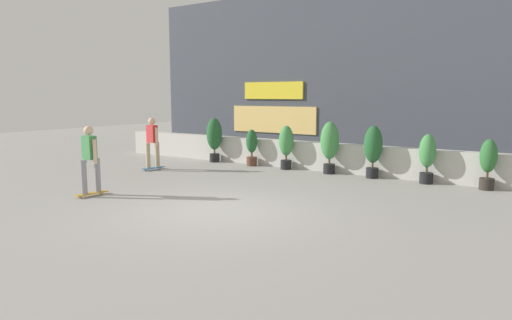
{
  "coord_description": "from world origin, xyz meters",
  "views": [
    {
      "loc": [
        5.97,
        -7.41,
        2.42
      ],
      "look_at": [
        0.0,
        1.5,
        0.9
      ],
      "focal_mm": 32.32,
      "sensor_mm": 36.0,
      "label": 1
    }
  ],
  "objects_px": {
    "potted_plant_0": "(214,136)",
    "potted_plant_6": "(488,162)",
    "potted_plant_2": "(286,144)",
    "potted_plant_4": "(373,148)",
    "potted_plant_1": "(252,146)",
    "skater_foreground": "(90,157)",
    "potted_plant_5": "(427,156)",
    "skater_far_right": "(152,141)",
    "potted_plant_3": "(330,143)"
  },
  "relations": [
    {
      "from": "potted_plant_0",
      "to": "skater_far_right",
      "type": "distance_m",
      "value": 2.59
    },
    {
      "from": "potted_plant_1",
      "to": "skater_foreground",
      "type": "distance_m",
      "value": 6.15
    },
    {
      "from": "potted_plant_0",
      "to": "potted_plant_6",
      "type": "xyz_separation_m",
      "value": [
        8.96,
        0.0,
        -0.21
      ]
    },
    {
      "from": "potted_plant_2",
      "to": "skater_far_right",
      "type": "height_order",
      "value": "skater_far_right"
    },
    {
      "from": "potted_plant_4",
      "to": "skater_far_right",
      "type": "height_order",
      "value": "skater_far_right"
    },
    {
      "from": "potted_plant_1",
      "to": "potted_plant_0",
      "type": "bearing_deg",
      "value": -180.0
    },
    {
      "from": "potted_plant_2",
      "to": "potted_plant_5",
      "type": "bearing_deg",
      "value": -0.0
    },
    {
      "from": "potted_plant_2",
      "to": "potted_plant_4",
      "type": "bearing_deg",
      "value": 0.0
    },
    {
      "from": "potted_plant_5",
      "to": "potted_plant_6",
      "type": "distance_m",
      "value": 1.5
    },
    {
      "from": "potted_plant_3",
      "to": "skater_far_right",
      "type": "height_order",
      "value": "skater_far_right"
    },
    {
      "from": "potted_plant_5",
      "to": "skater_far_right",
      "type": "xyz_separation_m",
      "value": [
        -7.97,
        -2.54,
        0.17
      ]
    },
    {
      "from": "potted_plant_0",
      "to": "potted_plant_4",
      "type": "distance_m",
      "value": 5.92
    },
    {
      "from": "potted_plant_4",
      "to": "potted_plant_5",
      "type": "height_order",
      "value": "potted_plant_4"
    },
    {
      "from": "potted_plant_5",
      "to": "skater_foreground",
      "type": "xyz_separation_m",
      "value": [
        -6.31,
        -6.13,
        0.17
      ]
    },
    {
      "from": "potted_plant_2",
      "to": "potted_plant_3",
      "type": "xyz_separation_m",
      "value": [
        1.54,
        0.0,
        0.12
      ]
    },
    {
      "from": "potted_plant_1",
      "to": "potted_plant_5",
      "type": "height_order",
      "value": "potted_plant_5"
    },
    {
      "from": "potted_plant_3",
      "to": "skater_far_right",
      "type": "distance_m",
      "value": 5.66
    },
    {
      "from": "potted_plant_6",
      "to": "skater_foreground",
      "type": "bearing_deg",
      "value": -141.92
    },
    {
      "from": "potted_plant_0",
      "to": "skater_foreground",
      "type": "relative_size",
      "value": 0.94
    },
    {
      "from": "potted_plant_0",
      "to": "potted_plant_1",
      "type": "xyz_separation_m",
      "value": [
        1.64,
        0.0,
        -0.26
      ]
    },
    {
      "from": "potted_plant_5",
      "to": "potted_plant_3",
      "type": "bearing_deg",
      "value": 180.0
    },
    {
      "from": "potted_plant_2",
      "to": "potted_plant_4",
      "type": "distance_m",
      "value": 2.92
    },
    {
      "from": "skater_foreground",
      "to": "potted_plant_5",
      "type": "bearing_deg",
      "value": 44.13
    },
    {
      "from": "potted_plant_0",
      "to": "potted_plant_1",
      "type": "relative_size",
      "value": 1.28
    },
    {
      "from": "potted_plant_3",
      "to": "potted_plant_6",
      "type": "bearing_deg",
      "value": -0.0
    },
    {
      "from": "potted_plant_6",
      "to": "skater_foreground",
      "type": "xyz_separation_m",
      "value": [
        -7.82,
        -6.13,
        0.21
      ]
    },
    {
      "from": "potted_plant_5",
      "to": "potted_plant_0",
      "type": "bearing_deg",
      "value": 180.0
    },
    {
      "from": "potted_plant_4",
      "to": "skater_foreground",
      "type": "xyz_separation_m",
      "value": [
        -4.78,
        -6.13,
        0.04
      ]
    },
    {
      "from": "potted_plant_1",
      "to": "potted_plant_4",
      "type": "xyz_separation_m",
      "value": [
        4.28,
        0.0,
        0.22
      ]
    },
    {
      "from": "potted_plant_0",
      "to": "potted_plant_5",
      "type": "height_order",
      "value": "potted_plant_0"
    },
    {
      "from": "potted_plant_4",
      "to": "potted_plant_5",
      "type": "xyz_separation_m",
      "value": [
        1.53,
        -0.0,
        -0.12
      ]
    },
    {
      "from": "skater_far_right",
      "to": "potted_plant_1",
      "type": "bearing_deg",
      "value": 49.67
    },
    {
      "from": "potted_plant_3",
      "to": "skater_foreground",
      "type": "xyz_separation_m",
      "value": [
        -3.41,
        -6.13,
        -0.0
      ]
    },
    {
      "from": "potted_plant_1",
      "to": "potted_plant_4",
      "type": "height_order",
      "value": "potted_plant_4"
    },
    {
      "from": "potted_plant_6",
      "to": "potted_plant_4",
      "type": "bearing_deg",
      "value": 180.0
    },
    {
      "from": "potted_plant_0",
      "to": "potted_plant_6",
      "type": "distance_m",
      "value": 8.96
    },
    {
      "from": "potted_plant_5",
      "to": "skater_far_right",
      "type": "bearing_deg",
      "value": -162.34
    },
    {
      "from": "potted_plant_0",
      "to": "skater_foreground",
      "type": "xyz_separation_m",
      "value": [
        1.14,
        -6.13,
        0.0
      ]
    },
    {
      "from": "potted_plant_2",
      "to": "potted_plant_3",
      "type": "height_order",
      "value": "potted_plant_3"
    },
    {
      "from": "potted_plant_3",
      "to": "skater_foreground",
      "type": "distance_m",
      "value": 7.01
    },
    {
      "from": "potted_plant_0",
      "to": "skater_foreground",
      "type": "distance_m",
      "value": 6.23
    },
    {
      "from": "potted_plant_0",
      "to": "potted_plant_5",
      "type": "relative_size",
      "value": 1.17
    },
    {
      "from": "potted_plant_1",
      "to": "potted_plant_5",
      "type": "xyz_separation_m",
      "value": [
        5.82,
        -0.0,
        0.1
      ]
    },
    {
      "from": "potted_plant_3",
      "to": "potted_plant_6",
      "type": "relative_size",
      "value": 1.23
    },
    {
      "from": "potted_plant_3",
      "to": "potted_plant_5",
      "type": "height_order",
      "value": "potted_plant_3"
    },
    {
      "from": "skater_far_right",
      "to": "potted_plant_6",
      "type": "bearing_deg",
      "value": 15.0
    },
    {
      "from": "potted_plant_0",
      "to": "potted_plant_4",
      "type": "relative_size",
      "value": 1.04
    },
    {
      "from": "potted_plant_4",
      "to": "skater_far_right",
      "type": "distance_m",
      "value": 6.92
    },
    {
      "from": "potted_plant_2",
      "to": "potted_plant_6",
      "type": "xyz_separation_m",
      "value": [
        5.95,
        -0.0,
        -0.09
      ]
    },
    {
      "from": "skater_far_right",
      "to": "potted_plant_3",
      "type": "bearing_deg",
      "value": 26.63
    }
  ]
}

